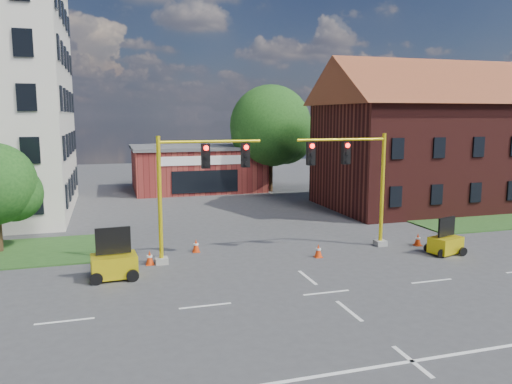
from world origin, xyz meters
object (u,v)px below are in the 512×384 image
trailer_east (446,243)px  signal_mast_west (194,183)px  signal_mast_east (356,177)px  trailer_west (114,263)px  pickup_white (403,203)px

trailer_east → signal_mast_west: bearing=151.2°
signal_mast_west → trailer_east: 13.38m
signal_mast_east → trailer_west: bearing=-172.5°
signal_mast_east → pickup_white: size_ratio=1.20×
signal_mast_west → trailer_west: signal_mast_west is taller
trailer_east → signal_mast_east: bearing=130.6°
signal_mast_west → trailer_east: size_ratio=3.29×
pickup_white → trailer_west: bearing=107.5°
signal_mast_east → pickup_white: signal_mast_east is taller
pickup_white → signal_mast_west: bearing=107.9°
pickup_white → signal_mast_east: bearing=126.7°
trailer_east → pickup_white: size_ratio=0.36×
signal_mast_west → pickup_white: signal_mast_west is taller
signal_mast_west → signal_mast_east: size_ratio=1.00×
trailer_west → trailer_east: size_ratio=1.17×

